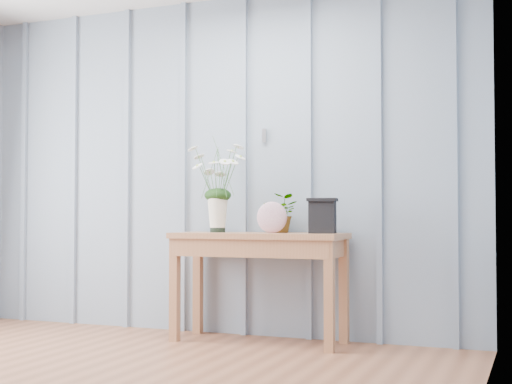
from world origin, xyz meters
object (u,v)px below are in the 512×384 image
at_px(felt_disc_vessel, 272,217).
at_px(carved_box, 322,215).
at_px(sideboard, 259,249).
at_px(daisy_vase, 218,172).

height_order(felt_disc_vessel, carved_box, carved_box).
height_order(sideboard, daisy_vase, daisy_vase).
bearing_deg(felt_disc_vessel, sideboard, 151.35).
height_order(sideboard, felt_disc_vessel, felt_disc_vessel).
bearing_deg(carved_box, felt_disc_vessel, -173.05).
relative_size(sideboard, carved_box, 5.12).
bearing_deg(daisy_vase, felt_disc_vessel, -9.48).
bearing_deg(carved_box, sideboard, 178.41).
distance_m(sideboard, felt_disc_vessel, 0.26).
xyz_separation_m(sideboard, felt_disc_vessel, (0.12, -0.05, 0.22)).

